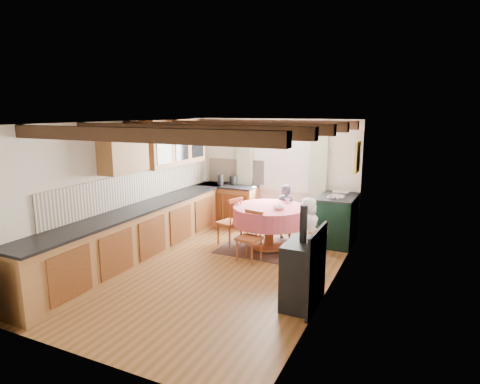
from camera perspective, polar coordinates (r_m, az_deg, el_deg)
The scene contains 40 objects.
floor at distance 6.73m, azimuth -2.93°, elevation -10.89°, with size 3.60×5.50×0.00m, color #995C33.
ceiling at distance 6.23m, azimuth -3.16°, elevation 9.98°, with size 3.60×5.50×0.00m, color white.
wall_back at distance 8.85m, azimuth 5.34°, elevation 2.61°, with size 3.60×0.00×2.40m, color silver.
wall_front at distance 4.24m, azimuth -20.92°, elevation -8.09°, with size 3.60×0.00×2.40m, color silver.
wall_left at distance 7.38m, azimuth -15.49°, elevation 0.43°, with size 0.00×5.50×2.40m, color silver.
wall_right at distance 5.77m, azimuth 12.97°, elevation -2.47°, with size 0.00×5.50×2.40m, color silver.
beam_a at distance 4.56m, azimuth -15.16°, elevation 7.90°, with size 3.60×0.16×0.16m, color #312112.
beam_b at distance 5.37m, azimuth -8.23°, elevation 8.67°, with size 3.60×0.16×0.16m, color #312112.
beam_c at distance 6.23m, azimuth -3.15°, elevation 9.15°, with size 3.60×0.16×0.16m, color #312112.
beam_d at distance 7.13m, azimuth 0.69°, elevation 9.47°, with size 3.60×0.16×0.16m, color #312112.
beam_e at distance 8.05m, azimuth 3.66°, elevation 9.69°, with size 3.60×0.16×0.16m, color #312112.
splash_left at distance 7.59m, azimuth -13.91°, elevation 0.82°, with size 0.02×4.50×0.55m, color beige.
splash_back at distance 9.21m, azimuth -0.57°, elevation 3.02°, with size 1.40×0.02×0.55m, color beige.
base_cabinet_left at distance 7.37m, azimuth -13.38°, elevation -5.56°, with size 0.60×5.30×0.88m, color olive.
base_cabinet_back at distance 9.13m, azimuth -1.60°, elevation -1.92°, with size 1.30×0.60×0.88m, color olive.
worktop_left at distance 7.24m, azimuth -13.43°, elevation -2.10°, with size 0.64×5.30×0.04m, color black.
worktop_back at distance 9.02m, azimuth -1.68°, elevation 0.89°, with size 1.30×0.64×0.04m, color black.
wall_cabinet_glass at distance 8.12m, azimuth -9.35°, elevation 7.04°, with size 0.34×1.80×0.90m, color olive.
wall_cabinet_solid at distance 6.94m, azimuth -16.33°, elevation 5.56°, with size 0.34×0.90×0.70m, color olive.
window_frame at distance 8.75m, azimuth 5.98°, elevation 5.14°, with size 1.34×0.03×1.54m, color white.
window_pane at distance 8.76m, azimuth 5.99°, elevation 5.14°, with size 1.20×0.01×1.40m, color white.
curtain_left at distance 9.05m, azimuth 0.64°, elevation 2.22°, with size 0.35×0.10×2.10m, color gray.
curtain_right at distance 8.51m, azimuth 11.14°, elevation 1.39°, with size 0.35×0.10×2.10m, color gray.
curtain_rod at distance 8.63m, azimuth 5.87°, elevation 9.05°, with size 0.03×0.03×2.00m, color black.
wall_picture at distance 7.92m, azimuth 16.46°, elevation 4.79°, with size 0.04×0.50×0.60m, color gold.
wall_plate at distance 8.47m, azimuth 12.07°, elevation 5.41°, with size 0.30×0.30×0.02m, color silver.
rug at distance 7.67m, azimuth 4.15°, elevation -8.00°, with size 1.75×1.36×0.01m, color #4B3630.
dining_table at distance 7.54m, azimuth 4.19°, elevation -5.12°, with size 1.35×1.35×0.82m, color #C67177, non-canonical shape.
chair_near at distance 6.90m, azimuth 1.31°, elevation -6.40°, with size 0.38×0.40×0.88m, color #9D4F2A, non-canonical shape.
chair_left at distance 7.75m, azimuth -1.51°, elevation -4.14°, with size 0.40×0.42×0.94m, color #9D4F2A, non-canonical shape.
chair_right at distance 7.33m, azimuth 10.55°, elevation -5.46°, with size 0.38×0.40×0.90m, color #9D4F2A, non-canonical shape.
aga_range at distance 8.07m, azimuth 13.72°, elevation -3.77°, with size 0.68×1.05×0.97m, color black, non-canonical shape.
cast_iron_stove at distance 5.37m, azimuth 8.91°, elevation -9.07°, with size 0.42×0.69×1.38m, color black, non-canonical shape.
child_far at distance 8.07m, azimuth 6.60°, elevation -2.90°, with size 0.41×0.27×1.13m, color #37384C.
child_right at distance 7.32m, azimuth 9.77°, elevation -4.83°, with size 0.51×0.33×1.05m, color silver.
bowl_a at distance 7.31m, azimuth 5.60°, elevation -2.17°, with size 0.19×0.19×0.05m, color silver.
bowl_b at distance 7.24m, azimuth 5.53°, elevation -2.24°, with size 0.20×0.20×0.06m, color silver.
cup at distance 7.73m, azimuth 6.82°, elevation -1.25°, with size 0.10×0.10×0.10m, color silver.
canister_tall at distance 9.03m, azimuth -2.82°, elevation 1.78°, with size 0.14×0.14×0.23m, color #262628.
canister_wide at distance 9.05m, azimuth -0.94°, elevation 1.71°, with size 0.18×0.18×0.20m, color #262628.
Camera 1 is at (2.93, -5.49, 2.57)m, focal length 29.83 mm.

